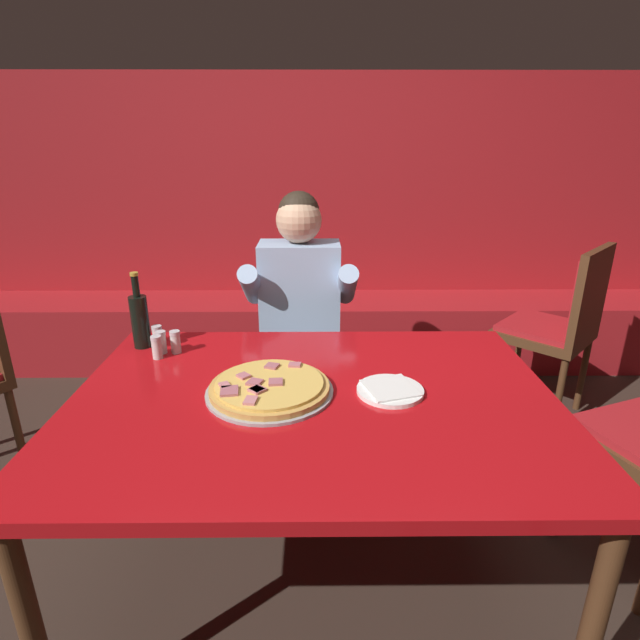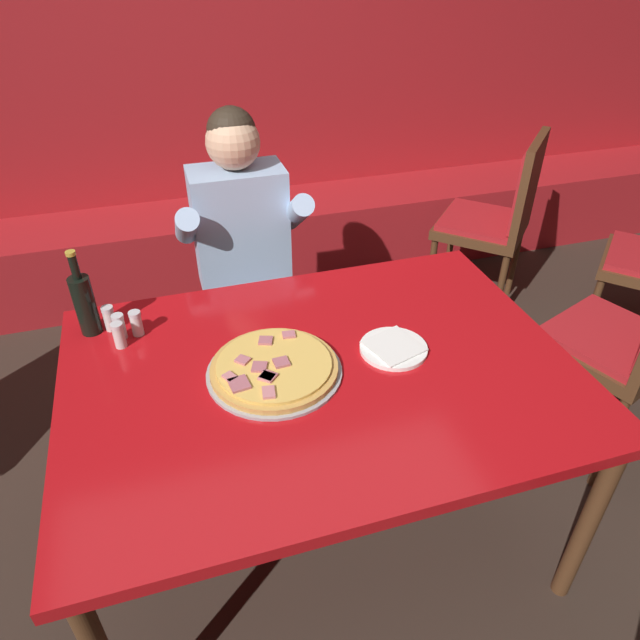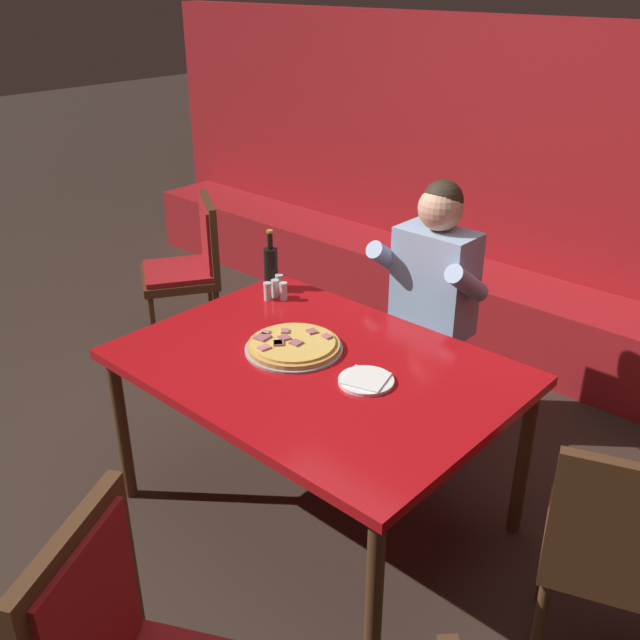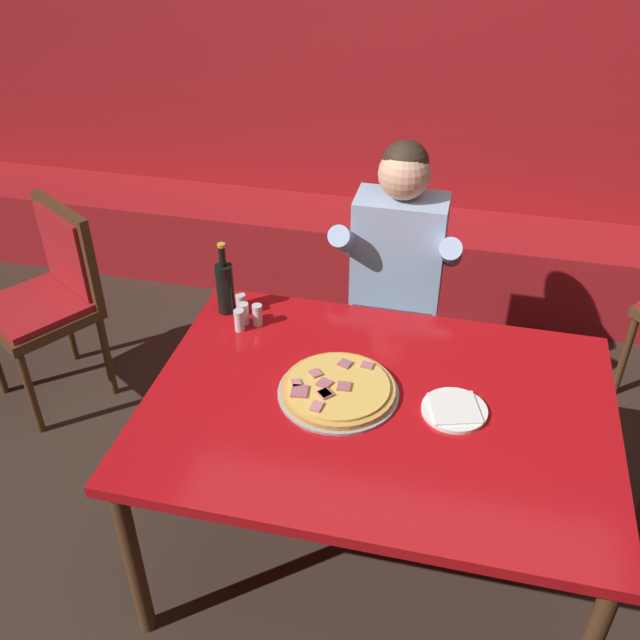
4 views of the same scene
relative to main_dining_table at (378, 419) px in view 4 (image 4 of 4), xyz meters
name	(u,v)px [view 4 (image 4 of 4)]	position (x,y,z in m)	size (l,w,h in m)	color
ground_plane	(369,550)	(0.00, 0.00, -0.68)	(24.00, 24.00, 0.00)	#33261E
booth_wall_panel	(445,118)	(0.00, 2.18, 0.27)	(6.80, 0.16, 1.90)	#A3191E
booth_bench	(428,260)	(0.00, 1.86, -0.45)	(6.46, 0.48, 0.46)	#A3191E
main_dining_table	(378,419)	(0.00, 0.00, 0.00)	(1.50, 1.08, 0.75)	#4C2D19
pizza	(338,389)	(-0.14, 0.02, 0.08)	(0.40, 0.40, 0.05)	#9E9EA3
plate_white_paper	(454,410)	(0.24, 0.02, 0.07)	(0.21, 0.21, 0.02)	white
beer_bottle	(225,286)	(-0.65, 0.39, 0.17)	(0.07, 0.07, 0.29)	black
shaker_black_pepper	(241,305)	(-0.59, 0.39, 0.10)	(0.04, 0.04, 0.09)	silver
shaker_red_pepper_flakes	(257,316)	(-0.51, 0.33, 0.10)	(0.04, 0.04, 0.09)	silver
shaker_oregano	(244,315)	(-0.56, 0.33, 0.10)	(0.04, 0.04, 0.09)	silver
shaker_parmesan	(239,321)	(-0.57, 0.28, 0.10)	(0.04, 0.04, 0.09)	silver
diner_seated_blue_shirt	(395,279)	(-0.07, 0.84, 0.02)	(0.53, 0.53, 1.27)	black
dining_chair_far_left	(50,291)	(-1.59, 0.63, -0.13)	(0.61, 0.61, 0.94)	#4C2D19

